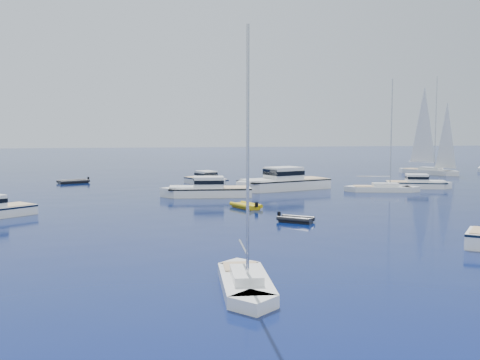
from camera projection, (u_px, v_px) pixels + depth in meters
name	position (u px, v px, depth m)	size (l,w,h in m)	color
ground	(355.00, 260.00, 31.64)	(400.00, 400.00, 0.00)	#08154F
motor_cruiser_centre	(207.00, 196.00, 61.51)	(3.25, 10.63, 2.79)	silver
motor_cruiser_far_r	(418.00, 188.00, 70.34)	(2.62, 8.55, 2.25)	white
motor_cruiser_distant	(282.00, 190.00, 68.52)	(4.09, 13.36, 3.51)	silver
motor_cruiser_horizon	(207.00, 184.00, 74.89)	(2.69, 8.79, 2.31)	silver
sailboat_fore	(245.00, 289.00, 25.89)	(2.17, 8.34, 12.26)	white
sailboat_centre	(382.00, 191.00, 66.46)	(2.42, 9.30, 13.67)	silver
sailboat_sails_r	(428.00, 174.00, 92.31)	(2.90, 11.14, 16.38)	silver
tender_yellow	(246.00, 208.00, 52.52)	(1.92, 3.46, 0.95)	#BF9D0B
tender_grey_near	(296.00, 222.00, 44.52)	(1.66, 2.89, 0.95)	black
tender_grey_far	(73.00, 183.00, 76.77)	(2.28, 4.26, 0.95)	black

